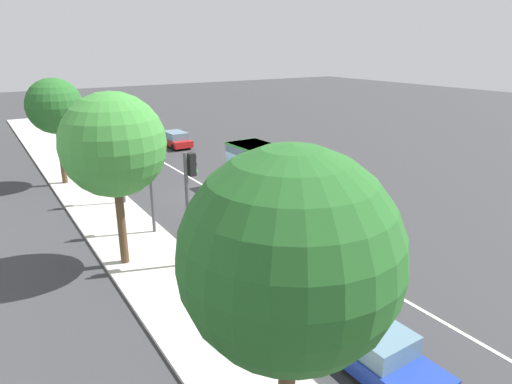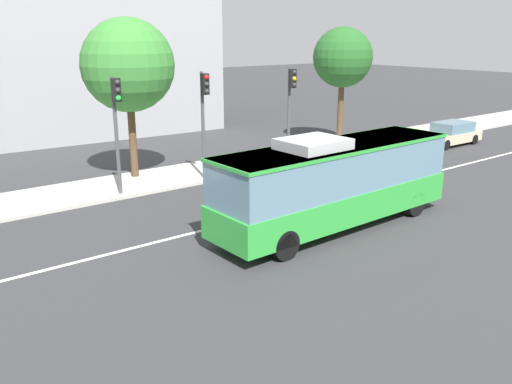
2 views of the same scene
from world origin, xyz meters
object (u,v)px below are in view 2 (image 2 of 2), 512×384
Objects in this scene: traffic_light_near_corner at (204,107)px; street_tree_kerbside_left at (343,58)px; sedan_beige at (451,134)px; traffic_light_far_corner at (291,99)px; transit_bus at (335,180)px; street_tree_kerbside_centre at (128,66)px; traffic_light_mid_block at (117,116)px.

street_tree_kerbside_left reaches higher than traffic_light_near_corner.
sedan_beige is 0.87× the size of traffic_light_far_corner.
traffic_light_near_corner is 0.71× the size of street_tree_kerbside_left.
traffic_light_far_corner is (4.97, 8.25, 1.75)m from transit_bus.
street_tree_kerbside_left is at bearing 116.74° from traffic_light_far_corner.
traffic_light_far_corner reaches higher than sedan_beige.
sedan_beige is 0.87× the size of traffic_light_near_corner.
street_tree_kerbside_centre reaches higher than sedan_beige.
traffic_light_mid_block is 3.60m from street_tree_kerbside_centre.
traffic_light_mid_block is at bearing -125.27° from street_tree_kerbside_centre.
sedan_beige is 21.77m from traffic_light_mid_block.
sedan_beige is 0.59× the size of street_tree_kerbside_centre.
transit_bus is 17.98m from sedan_beige.
transit_bus is 11.73m from street_tree_kerbside_centre.
sedan_beige is 8.52m from street_tree_kerbside_left.
street_tree_kerbside_left is (11.25, 10.67, 3.62)m from transit_bus.
traffic_light_mid_block is at bearing 118.00° from transit_bus.
traffic_light_far_corner is (5.30, -0.06, 0.00)m from traffic_light_near_corner.
street_tree_kerbside_left is 14.15m from street_tree_kerbside_centre.
street_tree_kerbside_centre reaches higher than traffic_light_mid_block.
traffic_light_far_corner is (-11.86, 1.99, 2.84)m from sedan_beige.
transit_bus is 9.65m from traffic_light_mid_block.
traffic_light_mid_block is at bearing -84.44° from traffic_light_far_corner.
transit_bus is at bearing -136.53° from street_tree_kerbside_left.
traffic_light_mid_block is (-4.66, 8.26, 1.75)m from transit_bus.
street_tree_kerbside_centre is at bearing 140.60° from traffic_light_mid_block.
street_tree_kerbside_centre reaches higher than traffic_light_near_corner.
street_tree_kerbside_centre reaches higher than street_tree_kerbside_left.
traffic_light_far_corner is at bearing 57.49° from transit_bus.
street_tree_kerbside_left is (15.92, 2.40, 1.86)m from traffic_light_mid_block.
street_tree_kerbside_centre is at bearing -102.14° from traffic_light_far_corner.
traffic_light_mid_block is at bearing -171.41° from street_tree_kerbside_left.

